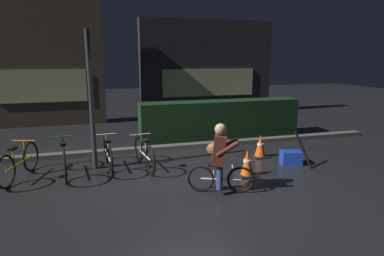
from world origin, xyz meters
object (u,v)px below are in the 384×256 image
Objects in this scene: parked_bike_center_left at (108,154)px; traffic_cone_far at (260,146)px; cyclist at (220,158)px; street_post at (91,102)px; traffic_cone_near at (247,163)px; closed_umbrella at (303,150)px; blue_crate at (291,158)px; parked_bike_left_mid at (64,159)px; parked_bike_center_right at (144,154)px; parked_bike_leftmost at (19,163)px.

traffic_cone_far is at bearing -95.88° from parked_bike_center_left.
cyclist is (1.86, -1.75, 0.30)m from parked_bike_center_left.
street_post is at bearing 176.57° from traffic_cone_far.
closed_umbrella is (1.39, 0.15, 0.13)m from traffic_cone_near.
traffic_cone_near reaches higher than blue_crate.
parked_bike_center_left is at bearing -88.08° from parked_bike_left_mid.
parked_bike_center_right is 2.79m from traffic_cone_far.
cyclist reaches higher than traffic_cone_far.
parked_bike_center_left is at bearing 32.30° from closed_umbrella.
parked_bike_leftmost is at bearing 173.35° from blue_crate.
parked_bike_left_mid is at bearing 169.76° from cyclist.
blue_crate is at bearing -17.42° from closed_umbrella.
closed_umbrella is at bearing -59.77° from traffic_cone_far.
parked_bike_left_mid is 1.05× the size of parked_bike_center_left.
parked_bike_center_left reaches higher than traffic_cone_near.
traffic_cone_far is (4.40, 0.04, -0.08)m from parked_bike_left_mid.
parked_bike_center_left is 2.57m from cyclist.
closed_umbrella is (4.93, -0.88, 0.04)m from parked_bike_left_mid.
traffic_cone_far is at bearing -13.56° from closed_umbrella.
parked_bike_left_mid is 1.94× the size of closed_umbrella.
parked_bike_leftmost reaches higher than traffic_cone_near.
street_post is 3.44m from traffic_cone_near.
parked_bike_leftmost is at bearing 81.16° from parked_bike_left_mid.
parked_bike_center_left is 3.59× the size of blue_crate.
parked_bike_leftmost is (-1.42, -0.24, -1.12)m from street_post.
parked_bike_center_left is 1.86× the size of closed_umbrella.
traffic_cone_near is 1.24× the size of blue_crate.
closed_umbrella is at bearing -83.35° from parked_bike_leftmost.
traffic_cone_far is 0.65× the size of closed_umbrella.
closed_umbrella is at bearing -112.74° from parked_bike_center_right.
blue_crate is (4.22, -0.90, -1.30)m from street_post.
cyclist is at bearing -137.70° from parked_bike_center_left.
parked_bike_left_mid is (-0.59, -0.27, -1.11)m from street_post.
blue_crate is at bearing -58.40° from traffic_cone_far.
cyclist is at bearing 64.66° from closed_umbrella.
street_post is 4.00m from traffic_cone_far.
parked_bike_leftmost is 5.23m from traffic_cone_far.
parked_bike_left_mid is 4.85m from blue_crate.
parked_bike_leftmost is 0.92× the size of parked_bike_left_mid.
parked_bike_center_right is 3.44m from closed_umbrella.
closed_umbrella reaches higher than traffic_cone_far.
parked_bike_left_mid is at bearing 163.80° from traffic_cone_near.
cyclist is (-1.68, -1.66, 0.36)m from traffic_cone_far.
parked_bike_left_mid reaches higher than blue_crate.
parked_bike_leftmost reaches higher than parked_bike_center_right.
street_post is at bearing 31.39° from closed_umbrella.
parked_bike_center_left is 2.93m from traffic_cone_near.
blue_crate is at bearing -104.27° from parked_bike_left_mid.
parked_bike_left_mid is 1.08× the size of parked_bike_center_right.
parked_bike_center_right reaches higher than traffic_cone_near.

